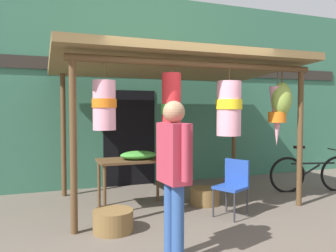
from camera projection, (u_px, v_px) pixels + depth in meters
name	position (u px, v px, depth m)	size (l,w,h in m)	color
ground_plane	(187.00, 217.00, 4.97)	(30.00, 30.00, 0.00)	#60564C
shop_facade	(140.00, 91.00, 7.24)	(11.69, 0.29, 4.01)	#387056
market_stall_canopy	(184.00, 76.00, 5.63)	(4.11, 2.54, 2.50)	brown
display_table	(133.00, 165.00, 5.43)	(1.12, 0.62, 0.80)	brown
flower_heap_on_table	(139.00, 155.00, 5.38)	(0.59, 0.41, 0.13)	green
folding_chair	(233.00, 182.00, 5.03)	(0.54, 0.54, 0.84)	#2347A8
wicker_basket_by_table	(205.00, 196.00, 5.67)	(0.49, 0.49, 0.27)	brown
wicker_basket_spare	(113.00, 221.00, 4.38)	(0.53, 0.53, 0.28)	brown
parked_bicycle	(312.00, 174.00, 6.57)	(1.71, 0.57, 0.92)	black
shopper_by_bananas	(174.00, 167.00, 3.49)	(0.25, 0.59, 1.68)	#2D5193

